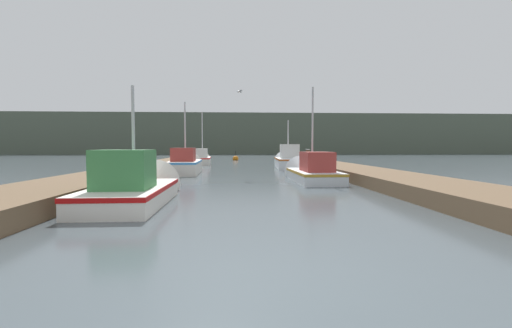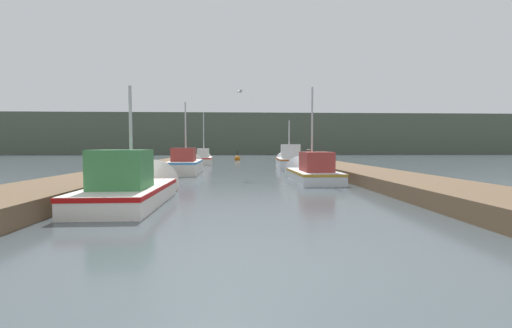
{
  "view_description": "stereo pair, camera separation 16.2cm",
  "coord_description": "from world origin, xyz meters",
  "px_view_note": "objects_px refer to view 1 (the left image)",
  "views": [
    {
      "loc": [
        -0.37,
        -3.56,
        1.46
      ],
      "look_at": [
        0.54,
        13.24,
        0.61
      ],
      "focal_mm": 24.0,
      "sensor_mm": 36.0,
      "label": 1
    },
    {
      "loc": [
        -0.21,
        -3.57,
        1.46
      ],
      "look_at": [
        0.54,
        13.24,
        0.61
      ],
      "focal_mm": 24.0,
      "sensor_mm": 36.0,
      "label": 2
    }
  ],
  "objects_px": {
    "fishing_boat_2": "(186,164)",
    "seagull_lead": "(239,92)",
    "fishing_boat_4": "(203,159)",
    "mooring_piling_3": "(297,157)",
    "mooring_piling_0": "(144,169)",
    "fishing_boat_3": "(287,160)",
    "fishing_boat_1": "(310,172)",
    "mooring_piling_2": "(117,176)",
    "fishing_boat_0": "(138,187)",
    "channel_buoy": "(236,159)",
    "mooring_piling_1": "(308,159)"
  },
  "relations": [
    {
      "from": "fishing_boat_0",
      "to": "seagull_lead",
      "type": "relative_size",
      "value": 8.66
    },
    {
      "from": "fishing_boat_1",
      "to": "channel_buoy",
      "type": "distance_m",
      "value": 22.2
    },
    {
      "from": "fishing_boat_4",
      "to": "mooring_piling_0",
      "type": "distance_m",
      "value": 15.29
    },
    {
      "from": "fishing_boat_2",
      "to": "seagull_lead",
      "type": "distance_m",
      "value": 5.03
    },
    {
      "from": "mooring_piling_2",
      "to": "seagull_lead",
      "type": "distance_m",
      "value": 8.99
    },
    {
      "from": "mooring_piling_0",
      "to": "seagull_lead",
      "type": "bearing_deg",
      "value": 47.74
    },
    {
      "from": "seagull_lead",
      "to": "fishing_boat_3",
      "type": "bearing_deg",
      "value": -48.6
    },
    {
      "from": "mooring_piling_2",
      "to": "mooring_piling_1",
      "type": "bearing_deg",
      "value": 55.08
    },
    {
      "from": "fishing_boat_4",
      "to": "fishing_boat_1",
      "type": "bearing_deg",
      "value": -69.85
    },
    {
      "from": "fishing_boat_3",
      "to": "mooring_piling_0",
      "type": "bearing_deg",
      "value": -121.64
    },
    {
      "from": "mooring_piling_1",
      "to": "channel_buoy",
      "type": "distance_m",
      "value": 15.19
    },
    {
      "from": "channel_buoy",
      "to": "fishing_boat_2",
      "type": "bearing_deg",
      "value": -98.64
    },
    {
      "from": "fishing_boat_3",
      "to": "mooring_piling_0",
      "type": "height_order",
      "value": "fishing_boat_3"
    },
    {
      "from": "fishing_boat_4",
      "to": "mooring_piling_3",
      "type": "distance_m",
      "value": 7.96
    },
    {
      "from": "fishing_boat_0",
      "to": "mooring_piling_0",
      "type": "relative_size",
      "value": 4.1
    },
    {
      "from": "mooring_piling_2",
      "to": "channel_buoy",
      "type": "distance_m",
      "value": 26.47
    },
    {
      "from": "fishing_boat_0",
      "to": "channel_buoy",
      "type": "relative_size",
      "value": 4.24
    },
    {
      "from": "fishing_boat_0",
      "to": "mooring_piling_3",
      "type": "height_order",
      "value": "fishing_boat_0"
    },
    {
      "from": "fishing_boat_2",
      "to": "channel_buoy",
      "type": "distance_m",
      "value": 17.77
    },
    {
      "from": "mooring_piling_3",
      "to": "seagull_lead",
      "type": "bearing_deg",
      "value": -117.54
    },
    {
      "from": "seagull_lead",
      "to": "mooring_piling_2",
      "type": "bearing_deg",
      "value": 132.98
    },
    {
      "from": "channel_buoy",
      "to": "seagull_lead",
      "type": "xyz_separation_m",
      "value": [
        0.31,
        -18.97,
        4.11
      ]
    },
    {
      "from": "mooring_piling_0",
      "to": "fishing_boat_2",
      "type": "bearing_deg",
      "value": 81.98
    },
    {
      "from": "fishing_boat_3",
      "to": "mooring_piling_2",
      "type": "bearing_deg",
      "value": -114.87
    },
    {
      "from": "fishing_boat_0",
      "to": "mooring_piling_3",
      "type": "bearing_deg",
      "value": 66.07
    },
    {
      "from": "mooring_piling_3",
      "to": "seagull_lead",
      "type": "distance_m",
      "value": 10.45
    },
    {
      "from": "fishing_boat_0",
      "to": "fishing_boat_4",
      "type": "height_order",
      "value": "fishing_boat_4"
    },
    {
      "from": "fishing_boat_1",
      "to": "mooring_piling_3",
      "type": "relative_size",
      "value": 3.93
    },
    {
      "from": "fishing_boat_0",
      "to": "mooring_piling_3",
      "type": "relative_size",
      "value": 3.87
    },
    {
      "from": "mooring_piling_1",
      "to": "seagull_lead",
      "type": "height_order",
      "value": "seagull_lead"
    },
    {
      "from": "fishing_boat_4",
      "to": "seagull_lead",
      "type": "height_order",
      "value": "seagull_lead"
    },
    {
      "from": "fishing_boat_0",
      "to": "mooring_piling_2",
      "type": "distance_m",
      "value": 1.53
    },
    {
      "from": "fishing_boat_4",
      "to": "mooring_piling_2",
      "type": "height_order",
      "value": "fishing_boat_4"
    },
    {
      "from": "fishing_boat_0",
      "to": "channel_buoy",
      "type": "distance_m",
      "value": 27.53
    },
    {
      "from": "channel_buoy",
      "to": "mooring_piling_3",
      "type": "bearing_deg",
      "value": -64.82
    },
    {
      "from": "fishing_boat_4",
      "to": "fishing_boat_2",
      "type": "bearing_deg",
      "value": -92.92
    },
    {
      "from": "mooring_piling_0",
      "to": "fishing_boat_1",
      "type": "bearing_deg",
      "value": 9.69
    },
    {
      "from": "fishing_boat_2",
      "to": "mooring_piling_1",
      "type": "xyz_separation_m",
      "value": [
        7.51,
        3.18,
        0.17
      ]
    },
    {
      "from": "fishing_boat_4",
      "to": "mooring_piling_1",
      "type": "relative_size",
      "value": 4.06
    },
    {
      "from": "fishing_boat_2",
      "to": "mooring_piling_2",
      "type": "distance_m",
      "value": 8.71
    },
    {
      "from": "mooring_piling_2",
      "to": "seagull_lead",
      "type": "relative_size",
      "value": 2.04
    },
    {
      "from": "fishing_boat_0",
      "to": "mooring_piling_0",
      "type": "distance_m",
      "value": 4.42
    },
    {
      "from": "fishing_boat_0",
      "to": "fishing_boat_1",
      "type": "height_order",
      "value": "fishing_boat_1"
    },
    {
      "from": "fishing_boat_4",
      "to": "mooring_piling_0",
      "type": "xyz_separation_m",
      "value": [
        -0.72,
        -15.28,
        0.15
      ]
    },
    {
      "from": "mooring_piling_1",
      "to": "mooring_piling_2",
      "type": "height_order",
      "value": "mooring_piling_1"
    },
    {
      "from": "mooring_piling_0",
      "to": "seagull_lead",
      "type": "distance_m",
      "value": 6.71
    },
    {
      "from": "fishing_boat_1",
      "to": "mooring_piling_2",
      "type": "relative_size",
      "value": 4.3
    },
    {
      "from": "fishing_boat_0",
      "to": "seagull_lead",
      "type": "height_order",
      "value": "seagull_lead"
    },
    {
      "from": "fishing_boat_2",
      "to": "channel_buoy",
      "type": "height_order",
      "value": "fishing_boat_2"
    },
    {
      "from": "mooring_piling_0",
      "to": "fishing_boat_4",
      "type": "bearing_deg",
      "value": 87.3
    }
  ]
}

